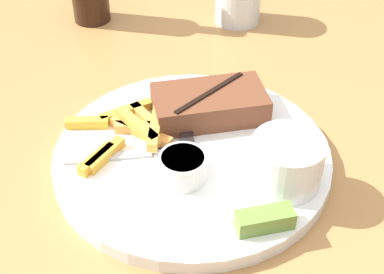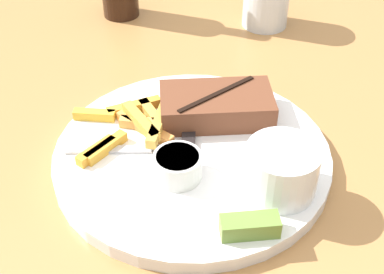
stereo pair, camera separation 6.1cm
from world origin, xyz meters
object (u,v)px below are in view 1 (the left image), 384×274
Objects in this scene: dipping_sauce_cup at (183,166)px; dinner_plate at (192,156)px; pickle_spear at (265,220)px; knife_utensil at (185,125)px; fork_utensil at (118,156)px; coleslaw_cup at (287,160)px; steak_portion at (209,104)px.

dinner_plate is at bearing 77.65° from dipping_sauce_cup.
knife_utensil is (-0.08, 0.16, -0.01)m from pickle_spear.
dipping_sauce_cup is at bearing 174.23° from knife_utensil.
knife_utensil is at bearing 101.20° from dinner_plate.
fork_utensil reaches higher than dinner_plate.
pickle_spear is at bearing -58.26° from dinner_plate.
dinner_plate is 1.94× the size of knife_utensil.
dipping_sauce_cup is at bearing 139.02° from pickle_spear.
coleslaw_cup reaches higher than dipping_sauce_cup.
dinner_plate is at bearing 0.00° from fork_utensil.
steak_portion is 0.14m from coleslaw_cup.
dipping_sauce_cup reaches higher than knife_utensil.
dinner_plate is 5.24× the size of pickle_spear.
steak_portion reaches higher than pickle_spear.
dinner_plate is 0.12m from coleslaw_cup.
dipping_sauce_cup is 0.86× the size of pickle_spear.
dipping_sauce_cup reaches higher than pickle_spear.
fork_utensil is at bearing 146.44° from pickle_spear.
knife_utensil reaches higher than fork_utensil.
steak_portion reaches higher than fork_utensil.
knife_utensil is (0.08, 0.06, 0.00)m from fork_utensil.
dinner_plate is 2.40× the size of fork_utensil.
dipping_sauce_cup is (-0.11, 0.01, -0.01)m from coleslaw_cup.
steak_portion is 0.91× the size of knife_utensil.
steak_portion reaches higher than dinner_plate.
coleslaw_cup is (0.08, -0.12, 0.01)m from steak_portion.
dinner_plate is 0.08m from steak_portion.
dipping_sauce_cup is at bearing 177.12° from coleslaw_cup.
coleslaw_cup is at bearing 66.25° from pickle_spear.
steak_portion is 0.19m from pickle_spear.
coleslaw_cup is at bearing -26.75° from dinner_plate.
coleslaw_cup reaches higher than fork_utensil.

